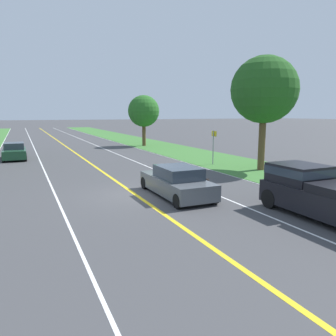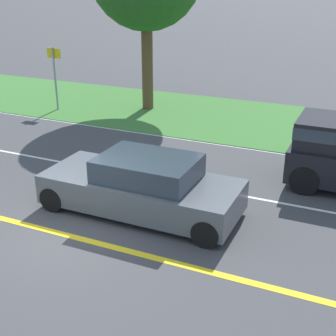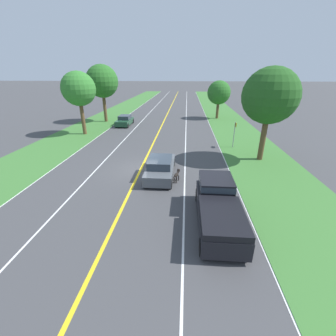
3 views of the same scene
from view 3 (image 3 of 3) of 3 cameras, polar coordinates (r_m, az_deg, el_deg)
ground_plane at (r=17.88m, az=-6.95°, el=-0.36°), size 400.00×400.00×0.00m
centre_divider_line at (r=17.88m, az=-6.96°, el=-0.35°), size 0.18×160.00×0.01m
lane_edge_line_right at (r=17.90m, az=15.60°, el=-1.04°), size 0.14×160.00×0.01m
lane_edge_line_left at (r=20.42m, az=-26.60°, el=0.30°), size 0.14×160.00×0.01m
lane_dash_same_dir at (r=17.55m, az=4.33°, el=-0.70°), size 0.10×160.00×0.01m
lane_dash_oncoming at (r=18.87m, az=-17.44°, el=0.00°), size 0.10×160.00×0.01m
grass_verge_right at (r=18.73m, az=24.63°, el=-1.24°), size 6.00×160.00×0.03m
grass_verge_left at (r=22.10m, az=-33.30°, el=0.55°), size 6.00×160.00×0.03m
ego_car at (r=16.43m, az=-1.94°, el=0.13°), size 1.93×4.70×1.41m
dog at (r=15.67m, az=2.28°, el=-1.61°), size 0.49×1.16×0.83m
pickup_truck at (r=11.67m, az=12.61°, el=-9.22°), size 2.03×5.39×1.83m
oncoming_car at (r=33.75m, az=-10.93°, el=11.71°), size 1.82×4.21×1.40m
roadside_tree_right_near at (r=20.27m, az=24.51°, el=16.25°), size 4.41×4.41×7.58m
roadside_tree_right_far at (r=38.77m, az=12.80°, el=18.14°), size 3.69×3.69×5.96m
roadside_tree_left_near at (r=29.32m, az=-21.76°, el=18.11°), size 3.89×3.89×7.29m
roadside_tree_left_far at (r=36.54m, az=-16.41°, el=20.33°), size 4.67×4.67×8.23m
street_sign at (r=23.62m, az=16.54°, el=8.82°), size 0.11×0.64×2.59m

